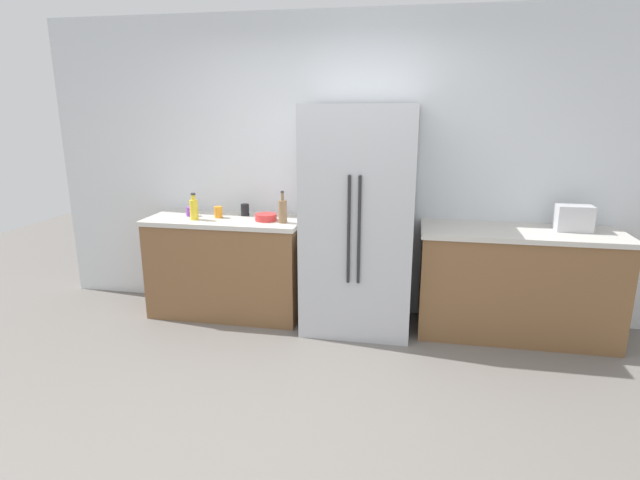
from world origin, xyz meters
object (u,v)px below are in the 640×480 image
object	(u,v)px
cup_c	(218,212)
toaster	(574,218)
bottle_a	(194,209)
cup_b	(191,212)
bowl_a	(266,217)
cup_a	(245,210)
bottle_b	(283,211)
refrigerator	(359,220)

from	to	relation	value
cup_c	toaster	bearing A→B (deg)	1.18
bottle_a	cup_c	world-z (taller)	bottle_a
toaster	bottle_a	xyz separation A→B (m)	(-3.15, -0.18, -0.01)
cup_b	bowl_a	xyz separation A→B (m)	(0.73, -0.06, -0.01)
toaster	cup_b	xyz separation A→B (m)	(-3.24, -0.04, -0.06)
cup_a	cup_c	distance (m)	0.24
cup_a	cup_c	bearing A→B (deg)	-147.80
bottle_b	bowl_a	bearing A→B (deg)	161.09
toaster	cup_a	xyz separation A→B (m)	(-2.76, 0.07, -0.05)
cup_c	bottle_b	bearing A→B (deg)	-8.64
bottle_b	cup_b	xyz separation A→B (m)	(-0.89, 0.12, -0.06)
toaster	bottle_b	world-z (taller)	bottle_b
cup_b	bottle_a	bearing A→B (deg)	-55.46
bottle_b	bowl_a	world-z (taller)	bottle_b
bottle_b	cup_a	world-z (taller)	bottle_b
bottle_a	bowl_a	distance (m)	0.64
bottle_b	cup_a	xyz separation A→B (m)	(-0.41, 0.22, -0.05)
bottle_a	cup_b	xyz separation A→B (m)	(-0.10, 0.14, -0.06)
bottle_b	cup_c	xyz separation A→B (m)	(-0.62, 0.09, -0.05)
toaster	cup_a	distance (m)	2.77
refrigerator	cup_c	bearing A→B (deg)	177.17
refrigerator	bowl_a	size ratio (longest dim) A/B	10.03
bottle_a	toaster	bearing A→B (deg)	3.24
cup_b	cup_c	xyz separation A→B (m)	(0.27, -0.02, 0.01)
bottle_b	cup_a	bearing A→B (deg)	151.69
cup_a	bottle_b	bearing A→B (deg)	-28.31
bottle_a	cup_c	bearing A→B (deg)	33.36
bottle_b	cup_c	size ratio (longest dim) A/B	2.74
bottle_a	bottle_b	xyz separation A→B (m)	(0.80, 0.02, 0.01)
refrigerator	toaster	size ratio (longest dim) A/B	6.99
bowl_a	bottle_a	bearing A→B (deg)	-172.75
toaster	cup_b	world-z (taller)	toaster
bottle_a	bottle_b	world-z (taller)	bottle_b
cup_c	bowl_a	size ratio (longest dim) A/B	0.53
bottle_a	cup_c	distance (m)	0.22
toaster	cup_c	bearing A→B (deg)	-178.82
cup_a	cup_c	world-z (taller)	cup_a
refrigerator	toaster	distance (m)	1.70
refrigerator	toaster	world-z (taller)	refrigerator
bottle_b	cup_c	world-z (taller)	bottle_b
toaster	cup_b	distance (m)	3.24
bowl_a	cup_b	bearing A→B (deg)	175.25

